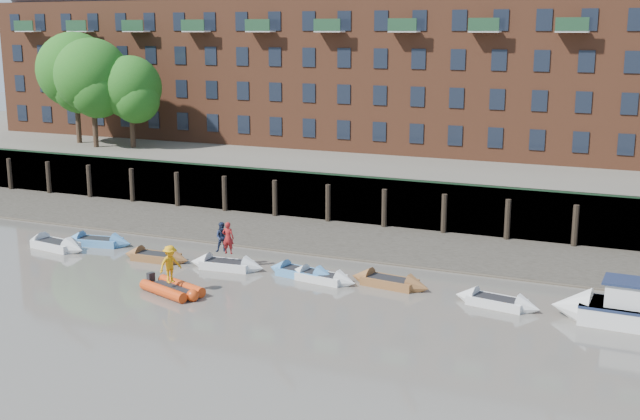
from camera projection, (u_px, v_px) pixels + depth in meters
The scene contains 20 objects.
ground at pixel (171, 337), 33.96m from camera, with size 220.00×220.00×0.00m, color #625D54.
foreshore at pixel (334, 238), 50.06m from camera, with size 110.00×8.00×0.50m, color #3D382F.
mud_band at pixel (312, 252), 47.02m from camera, with size 110.00×1.60×0.10m, color #4C4336.
river_wall at pixel (359, 200), 53.62m from camera, with size 110.00×1.23×3.30m.
bank_terrace at pixel (418, 168), 65.80m from camera, with size 110.00×28.00×3.20m, color #5E594D.
apartment_terrace at pixel (425, 29), 64.22m from camera, with size 80.60×15.56×20.98m.
tree_cluster at pixel (93, 76), 66.43m from camera, with size 11.76×7.74×9.40m.
rowboat_0 at pixel (56, 245), 47.60m from camera, with size 4.76×2.04×1.34m.
rowboat_1 at pixel (98, 242), 48.41m from camera, with size 4.48×1.93×1.26m.
rowboat_2 at pixel (156, 257), 45.16m from camera, with size 4.19×1.36×1.20m.
rowboat_3 at pixel (227, 265), 43.62m from camera, with size 4.42×1.64×1.25m.
rowboat_4 at pixel (302, 273), 42.19m from camera, with size 4.26×1.85×1.20m.
rowboat_5 at pixel (321, 277), 41.46m from camera, with size 4.12×1.67×1.16m.
rowboat_6 at pixel (389, 282), 40.63m from camera, with size 4.45×1.82×1.25m.
rowboat_7 at pixel (497, 302), 37.70m from camera, with size 4.31×1.89×1.21m.
rib_tender at pixel (174, 289), 39.40m from camera, with size 3.61×2.64×0.61m.
motor_launch at pixel (615, 309), 35.43m from camera, with size 6.41×2.28×2.62m.
person_rower_a at pixel (228, 238), 43.32m from camera, with size 0.65×0.42×1.77m, color maroon.
person_rower_b at pixel (223, 237), 43.63m from camera, with size 0.82×0.64×1.68m, color #19233F.
person_rib_crew at pixel (170, 264), 39.24m from camera, with size 1.21×0.70×1.88m, color orange.
Camera 1 is at (18.58, -26.75, 12.71)m, focal length 45.00 mm.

